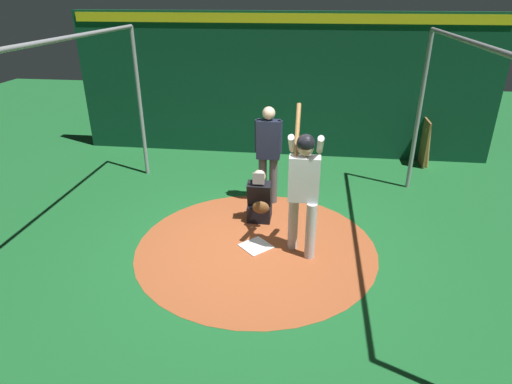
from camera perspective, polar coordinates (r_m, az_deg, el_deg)
name	(u,v)px	position (r m, az deg, el deg)	size (l,w,h in m)	color
ground_plane	(256,247)	(6.84, 0.00, -7.23)	(25.70, 25.70, 0.00)	#195B28
dirt_circle	(256,247)	(6.84, 0.00, -7.21)	(3.75, 3.75, 0.01)	#9E4C28
home_plate	(256,246)	(6.84, 0.00, -7.15)	(0.42, 0.42, 0.01)	white
batter	(304,183)	(6.21, 6.31, 1.23)	(0.68, 0.49, 2.21)	#BCBCC0
catcher	(260,201)	(7.42, 0.47, -1.22)	(0.58, 0.40, 0.95)	black
umpire	(268,150)	(7.85, 1.63, 5.55)	(0.23, 0.49, 1.83)	#4C4C51
back_wall	(281,86)	(10.37, 3.33, 13.81)	(0.22, 9.70, 3.27)	#0C3D26
cage_frame	(256,113)	(5.98, 0.00, 10.34)	(5.45, 5.63, 3.08)	gray
bat_rack	(424,142)	(10.70, 21.29, 6.13)	(0.82, 0.19, 1.05)	olive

